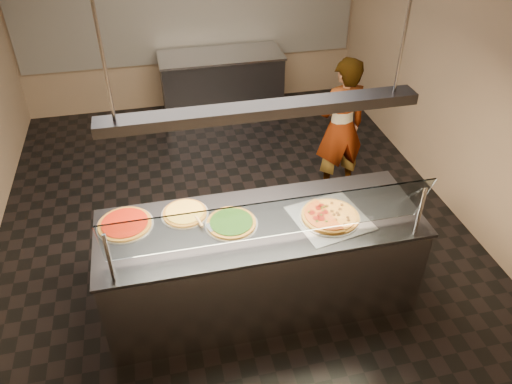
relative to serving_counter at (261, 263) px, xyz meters
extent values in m
cube|color=black|center=(-0.06, 1.22, -0.48)|extent=(5.00, 6.00, 0.02)
cube|color=#937A5F|center=(-0.06, 4.23, 1.03)|extent=(5.00, 0.02, 3.00)
cube|color=#937A5F|center=(-0.06, -1.79, 1.03)|extent=(5.00, 0.02, 3.00)
cube|color=#937A5F|center=(2.45, 1.22, 1.03)|extent=(0.02, 6.00, 3.00)
cube|color=silver|center=(-0.06, 4.20, 0.83)|extent=(4.90, 0.02, 1.20)
cube|color=#B7B7BC|center=(0.00, 0.00, -0.02)|extent=(2.65, 0.90, 0.90)
cube|color=#39393E|center=(0.00, 0.00, 0.45)|extent=(2.69, 0.94, 0.03)
cylinder|color=#B7B7BC|center=(-1.18, -0.40, 0.68)|extent=(0.03, 0.03, 0.44)
cylinder|color=#B7B7BC|center=(1.18, -0.40, 0.68)|extent=(0.03, 0.03, 0.44)
cube|color=white|center=(0.00, -0.34, 0.76)|extent=(2.45, 0.18, 0.47)
cube|color=silver|center=(0.57, -0.08, 0.47)|extent=(0.67, 0.67, 0.01)
cylinder|color=silver|center=(0.57, -0.08, 0.47)|extent=(0.51, 0.51, 0.01)
cylinder|color=#5A0D07|center=(0.53, 0.04, 0.52)|extent=(0.06, 0.06, 0.01)
cylinder|color=#5A0D07|center=(0.50, 0.02, 0.52)|extent=(0.06, 0.06, 0.01)
cylinder|color=#5A0D07|center=(0.53, -0.05, 0.52)|extent=(0.06, 0.06, 0.01)
cylinder|color=#5A0D07|center=(0.42, -0.03, 0.52)|extent=(0.06, 0.06, 0.01)
cylinder|color=#5A0D07|center=(0.48, -0.07, 0.52)|extent=(0.06, 0.06, 0.01)
cylinder|color=#5A0D07|center=(0.43, -0.11, 0.52)|extent=(0.06, 0.06, 0.01)
cylinder|color=#5A0D07|center=(0.48, -0.12, 0.52)|extent=(0.06, 0.06, 0.01)
cube|color=#19590F|center=(0.55, 0.02, 0.52)|extent=(0.02, 0.02, 0.01)
cube|color=#19590F|center=(0.52, 0.01, 0.52)|extent=(0.02, 0.02, 0.01)
cube|color=#19590F|center=(0.52, -0.03, 0.52)|extent=(0.02, 0.01, 0.01)
cube|color=#19590F|center=(0.40, -0.02, 0.52)|extent=(0.02, 0.01, 0.01)
cube|color=#19590F|center=(0.49, -0.08, 0.52)|extent=(0.02, 0.02, 0.01)
cube|color=#19590F|center=(0.43, -0.15, 0.52)|extent=(0.02, 0.01, 0.01)
cube|color=#19590F|center=(0.50, -0.17, 0.52)|extent=(0.02, 0.01, 0.01)
sphere|color=#513014|center=(0.59, -0.14, 0.50)|extent=(0.03, 0.03, 0.03)
sphere|color=#513014|center=(0.64, -0.22, 0.50)|extent=(0.03, 0.03, 0.03)
sphere|color=#513014|center=(0.69, -0.17, 0.50)|extent=(0.03, 0.03, 0.03)
sphere|color=#513014|center=(0.70, -0.14, 0.50)|extent=(0.03, 0.03, 0.03)
sphere|color=#513014|center=(0.64, -0.09, 0.50)|extent=(0.03, 0.03, 0.03)
sphere|color=#513014|center=(0.60, -0.08, 0.50)|extent=(0.03, 0.03, 0.03)
sphere|color=#513014|center=(0.63, -0.06, 0.50)|extent=(0.03, 0.03, 0.03)
sphere|color=#513014|center=(0.68, -0.02, 0.50)|extent=(0.03, 0.03, 0.03)
sphere|color=#513014|center=(0.71, 0.03, 0.50)|extent=(0.03, 0.03, 0.03)
sphere|color=#513014|center=(0.60, -0.03, 0.50)|extent=(0.03, 0.03, 0.03)
sphere|color=#513014|center=(0.64, 0.07, 0.50)|extent=(0.03, 0.03, 0.03)
sphere|color=#513014|center=(0.58, 0.05, 0.50)|extent=(0.03, 0.03, 0.03)
cylinder|color=silver|center=(-0.24, 0.03, 0.47)|extent=(0.44, 0.44, 0.01)
cylinder|color=brown|center=(-0.24, 0.03, 0.48)|extent=(0.41, 0.41, 0.02)
cylinder|color=black|center=(-0.24, 0.03, 0.49)|extent=(0.35, 0.35, 0.01)
cylinder|color=silver|center=(-0.60, 0.25, 0.47)|extent=(0.40, 0.40, 0.01)
cylinder|color=brown|center=(-0.60, 0.25, 0.48)|extent=(0.37, 0.37, 0.02)
cylinder|color=gold|center=(-0.60, 0.25, 0.49)|extent=(0.32, 0.32, 0.01)
cylinder|color=silver|center=(-1.09, 0.21, 0.47)|extent=(0.46, 0.46, 0.01)
cylinder|color=brown|center=(-1.09, 0.21, 0.48)|extent=(0.43, 0.43, 0.02)
cylinder|color=#7A0F00|center=(-1.09, 0.21, 0.49)|extent=(0.38, 0.38, 0.01)
cube|color=#B7B7BC|center=(-0.38, 0.01, 0.49)|extent=(0.16, 0.14, 0.00)
cylinder|color=tan|center=(-0.50, 0.10, 0.49)|extent=(0.06, 0.14, 0.02)
cube|color=#39393E|center=(0.30, 3.77, -0.02)|extent=(1.74, 0.70, 0.90)
cube|color=#B7B7BC|center=(0.30, 3.77, 0.45)|extent=(1.78, 0.74, 0.03)
imported|color=#29232E|center=(1.29, 1.54, 0.36)|extent=(0.65, 0.47, 1.65)
cube|color=#39393E|center=(0.00, 0.00, 1.48)|extent=(2.30, 0.18, 0.08)
cylinder|color=#B7B7BC|center=(-1.00, 0.00, 2.03)|extent=(0.02, 0.02, 1.01)
cylinder|color=#B7B7BC|center=(1.00, 0.00, 2.03)|extent=(0.02, 0.02, 1.01)
camera|label=1|loc=(-0.74, -3.07, 3.09)|focal=35.00mm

